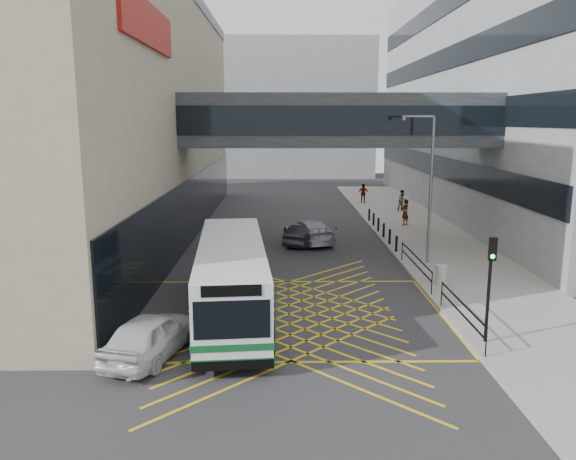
{
  "coord_description": "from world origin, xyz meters",
  "views": [
    {
      "loc": [
        -0.31,
        -21.08,
        7.51
      ],
      "look_at": [
        0.0,
        4.0,
        2.6
      ],
      "focal_mm": 35.0,
      "sensor_mm": 36.0,
      "label": 1
    }
  ],
  "objects_px": {
    "bus": "(232,277)",
    "car_dark": "(305,234)",
    "pedestrian_b": "(402,200)",
    "traffic_light": "(490,275)",
    "litter_bin": "(441,275)",
    "street_lamp": "(428,180)",
    "car_white": "(151,335)",
    "pedestrian_a": "(405,212)",
    "car_silver": "(309,231)",
    "pedestrian_c": "(363,193)"
  },
  "relations": [
    {
      "from": "street_lamp",
      "to": "pedestrian_c",
      "type": "relative_size",
      "value": 4.46
    },
    {
      "from": "car_dark",
      "to": "litter_bin",
      "type": "relative_size",
      "value": 4.5
    },
    {
      "from": "pedestrian_c",
      "to": "car_dark",
      "type": "bearing_deg",
      "value": 83.98
    },
    {
      "from": "car_white",
      "to": "litter_bin",
      "type": "xyz_separation_m",
      "value": [
        11.45,
        7.45,
        -0.13
      ]
    },
    {
      "from": "pedestrian_c",
      "to": "litter_bin",
      "type": "bearing_deg",
      "value": 103.33
    },
    {
      "from": "bus",
      "to": "pedestrian_c",
      "type": "height_order",
      "value": "bus"
    },
    {
      "from": "car_white",
      "to": "street_lamp",
      "type": "relative_size",
      "value": 0.62
    },
    {
      "from": "car_silver",
      "to": "traffic_light",
      "type": "distance_m",
      "value": 17.32
    },
    {
      "from": "car_silver",
      "to": "pedestrian_c",
      "type": "relative_size",
      "value": 2.91
    },
    {
      "from": "traffic_light",
      "to": "pedestrian_a",
      "type": "xyz_separation_m",
      "value": [
        1.94,
        21.55,
        -1.46
      ]
    },
    {
      "from": "street_lamp",
      "to": "pedestrian_a",
      "type": "relative_size",
      "value": 4.17
    },
    {
      "from": "car_white",
      "to": "traffic_light",
      "type": "bearing_deg",
      "value": -160.57
    },
    {
      "from": "bus",
      "to": "traffic_light",
      "type": "height_order",
      "value": "traffic_light"
    },
    {
      "from": "litter_bin",
      "to": "car_silver",
      "type": "bearing_deg",
      "value": 119.94
    },
    {
      "from": "bus",
      "to": "street_lamp",
      "type": "xyz_separation_m",
      "value": [
        9.44,
        7.95,
        2.89
      ]
    },
    {
      "from": "traffic_light",
      "to": "litter_bin",
      "type": "relative_size",
      "value": 3.99
    },
    {
      "from": "traffic_light",
      "to": "street_lamp",
      "type": "distance_m",
      "value": 11.15
    },
    {
      "from": "street_lamp",
      "to": "car_dark",
      "type": "bearing_deg",
      "value": 161.39
    },
    {
      "from": "traffic_light",
      "to": "pedestrian_a",
      "type": "height_order",
      "value": "traffic_light"
    },
    {
      "from": "bus",
      "to": "car_dark",
      "type": "height_order",
      "value": "bus"
    },
    {
      "from": "street_lamp",
      "to": "pedestrian_c",
      "type": "bearing_deg",
      "value": 110.78
    },
    {
      "from": "bus",
      "to": "litter_bin",
      "type": "height_order",
      "value": "bus"
    },
    {
      "from": "car_white",
      "to": "litter_bin",
      "type": "distance_m",
      "value": 13.66
    },
    {
      "from": "car_dark",
      "to": "litter_bin",
      "type": "xyz_separation_m",
      "value": [
        5.82,
        -9.13,
        -0.03
      ]
    },
    {
      "from": "traffic_light",
      "to": "pedestrian_b",
      "type": "bearing_deg",
      "value": 94.64
    },
    {
      "from": "bus",
      "to": "car_dark",
      "type": "bearing_deg",
      "value": 70.52
    },
    {
      "from": "street_lamp",
      "to": "pedestrian_b",
      "type": "relative_size",
      "value": 4.5
    },
    {
      "from": "car_dark",
      "to": "pedestrian_b",
      "type": "relative_size",
      "value": 2.43
    },
    {
      "from": "traffic_light",
      "to": "litter_bin",
      "type": "distance_m",
      "value": 7.07
    },
    {
      "from": "street_lamp",
      "to": "bus",
      "type": "bearing_deg",
      "value": -119.34
    },
    {
      "from": "traffic_light",
      "to": "car_dark",
      "type": "bearing_deg",
      "value": 119.92
    },
    {
      "from": "bus",
      "to": "pedestrian_a",
      "type": "distance_m",
      "value": 21.43
    },
    {
      "from": "car_white",
      "to": "pedestrian_a",
      "type": "height_order",
      "value": "pedestrian_a"
    },
    {
      "from": "bus",
      "to": "car_dark",
      "type": "distance_m",
      "value": 13.39
    },
    {
      "from": "litter_bin",
      "to": "pedestrian_c",
      "type": "distance_m",
      "value": 25.87
    },
    {
      "from": "bus",
      "to": "pedestrian_b",
      "type": "relative_size",
      "value": 6.42
    },
    {
      "from": "car_silver",
      "to": "litter_bin",
      "type": "distance_m",
      "value": 11.13
    },
    {
      "from": "car_silver",
      "to": "litter_bin",
      "type": "xyz_separation_m",
      "value": [
        5.55,
        -9.64,
        -0.16
      ]
    },
    {
      "from": "bus",
      "to": "pedestrian_b",
      "type": "height_order",
      "value": "bus"
    },
    {
      "from": "pedestrian_c",
      "to": "pedestrian_a",
      "type": "bearing_deg",
      "value": 110.77
    },
    {
      "from": "car_white",
      "to": "car_silver",
      "type": "relative_size",
      "value": 0.95
    },
    {
      "from": "car_silver",
      "to": "pedestrian_c",
      "type": "bearing_deg",
      "value": -127.54
    },
    {
      "from": "car_dark",
      "to": "car_silver",
      "type": "relative_size",
      "value": 0.83
    },
    {
      "from": "car_dark",
      "to": "traffic_light",
      "type": "height_order",
      "value": "traffic_light"
    },
    {
      "from": "car_silver",
      "to": "street_lamp",
      "type": "relative_size",
      "value": 0.65
    },
    {
      "from": "car_dark",
      "to": "street_lamp",
      "type": "xyz_separation_m",
      "value": [
        6.11,
        -4.97,
        3.85
      ]
    },
    {
      "from": "pedestrian_a",
      "to": "pedestrian_c",
      "type": "distance_m",
      "value": 11.2
    },
    {
      "from": "street_lamp",
      "to": "pedestrian_c",
      "type": "height_order",
      "value": "street_lamp"
    },
    {
      "from": "bus",
      "to": "car_silver",
      "type": "height_order",
      "value": "bus"
    },
    {
      "from": "traffic_light",
      "to": "pedestrian_a",
      "type": "distance_m",
      "value": 21.68
    }
  ]
}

